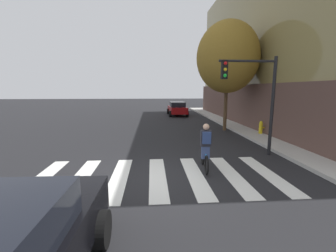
# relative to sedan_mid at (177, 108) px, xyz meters

# --- Properties ---
(ground_plane) EXTENTS (120.00, 120.00, 0.00)m
(ground_plane) POSITION_rel_sedan_mid_xyz_m (-2.77, -17.11, -0.76)
(ground_plane) COLOR black
(crosswalk_stripes) EXTENTS (8.06, 3.62, 0.01)m
(crosswalk_stripes) POSITION_rel_sedan_mid_xyz_m (-2.65, -17.11, -0.76)
(crosswalk_stripes) COLOR silver
(crosswalk_stripes) RESTS_ON ground
(sedan_mid) EXTENTS (2.05, 4.30, 1.48)m
(sedan_mid) POSITION_rel_sedan_mid_xyz_m (0.00, 0.00, 0.00)
(sedan_mid) COLOR maroon
(sedan_mid) RESTS_ON ground
(cyclist) EXTENTS (0.38, 1.71, 1.69)m
(cyclist) POSITION_rel_sedan_mid_xyz_m (-0.95, -16.63, 0.08)
(cyclist) COLOR black
(cyclist) RESTS_ON ground
(traffic_light_near) EXTENTS (2.47, 0.28, 4.20)m
(traffic_light_near) POSITION_rel_sedan_mid_xyz_m (1.50, -14.98, 2.10)
(traffic_light_near) COLOR black
(traffic_light_near) RESTS_ON ground
(fire_hydrant) EXTENTS (0.33, 0.22, 0.78)m
(fire_hydrant) POSITION_rel_sedan_mid_xyz_m (3.89, -11.13, -0.23)
(fire_hydrant) COLOR gold
(fire_hydrant) RESTS_ON sidewalk
(street_tree_near) EXTENTS (4.12, 4.12, 7.33)m
(street_tree_near) POSITION_rel_sedan_mid_xyz_m (2.29, -9.11, 4.19)
(street_tree_near) COLOR #4C3823
(street_tree_near) RESTS_ON ground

